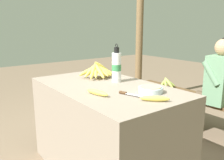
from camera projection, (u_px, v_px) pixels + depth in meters
name	position (u px, v px, depth m)	size (l,w,h in m)	color
market_counter	(106.00, 129.00, 1.94)	(1.27, 0.74, 0.74)	gray
banana_bunch_ripe	(98.00, 70.00, 2.13)	(0.22, 0.33, 0.15)	#4C381E
serving_bowl	(151.00, 89.00, 1.66)	(0.17, 0.17, 0.04)	silver
water_bottle	(117.00, 67.00, 1.95)	(0.08, 0.08, 0.32)	white
loose_banana_front	(97.00, 92.00, 1.60)	(0.20, 0.07, 0.04)	#E0C64C
loose_banana_side	(155.00, 99.00, 1.47)	(0.16, 0.16, 0.04)	#E0C64C
knife	(130.00, 94.00, 1.59)	(0.23, 0.09, 0.02)	#BCBCC1
wooden_bench	(199.00, 102.00, 2.67)	(1.86, 0.32, 0.42)	brown
seated_vendor	(216.00, 83.00, 2.45)	(0.42, 0.41, 1.09)	#473828
banana_bunch_green	(167.00, 83.00, 3.02)	(0.17, 0.31, 0.14)	#4C381E
support_post_near	(140.00, 26.00, 3.68)	(0.11, 0.11, 2.39)	brown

